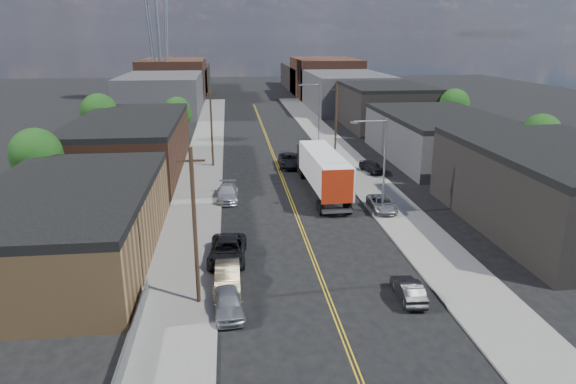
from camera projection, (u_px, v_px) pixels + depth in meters
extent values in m
plane|color=black|center=(268.00, 142.00, 80.55)|extent=(260.00, 260.00, 0.00)
cube|color=gold|center=(277.00, 165.00, 66.30)|extent=(0.32, 120.00, 0.01)
cube|color=slate|center=(203.00, 166.00, 65.25)|extent=(5.00, 140.00, 0.15)
cube|color=slate|center=(349.00, 162.00, 67.31)|extent=(5.00, 140.00, 0.15)
cube|color=olive|center=(69.00, 227.00, 37.98)|extent=(12.00, 22.00, 5.00)
cube|color=black|center=(64.00, 191.00, 37.16)|extent=(12.00, 22.00, 0.60)
cube|color=#49291D|center=(131.00, 147.00, 62.52)|extent=(12.00, 26.00, 6.00)
cube|color=black|center=(129.00, 120.00, 61.55)|extent=(12.00, 26.00, 0.60)
cube|color=black|center=(559.00, 191.00, 43.99)|extent=(14.00, 22.00, 6.50)
cube|color=black|center=(566.00, 151.00, 42.95)|extent=(14.00, 22.00, 0.60)
cube|color=navy|center=(484.00, 190.00, 43.15)|extent=(0.30, 20.00, 0.80)
cube|color=#323234|center=(439.00, 139.00, 68.83)|extent=(14.00, 24.00, 5.50)
cube|color=black|center=(441.00, 116.00, 67.93)|extent=(14.00, 24.00, 0.60)
cube|color=black|center=(383.00, 107.00, 93.30)|extent=(14.00, 22.00, 7.00)
cube|color=black|center=(385.00, 86.00, 92.18)|extent=(14.00, 22.00, 0.60)
cube|color=#323234|center=(163.00, 93.00, 110.44)|extent=(16.00, 30.00, 8.00)
cube|color=#323234|center=(345.00, 91.00, 114.77)|extent=(16.00, 30.00, 8.00)
cube|color=#49291D|center=(174.00, 79.00, 133.88)|extent=(16.00, 26.00, 10.00)
cube|color=#49291D|center=(325.00, 78.00, 138.22)|extent=(16.00, 26.00, 10.00)
cube|color=black|center=(181.00, 79.00, 153.32)|extent=(16.00, 40.00, 7.00)
cube|color=black|center=(313.00, 77.00, 157.65)|extent=(16.00, 40.00, 7.00)
cylinder|color=gray|center=(159.00, 39.00, 121.23)|extent=(0.80, 0.80, 30.00)
cylinder|color=gray|center=(150.00, 40.00, 119.37)|extent=(1.94, 1.94, 29.98)
cylinder|color=gray|center=(165.00, 40.00, 119.75)|extent=(1.94, 1.94, 29.98)
cylinder|color=gray|center=(152.00, 39.00, 122.71)|extent=(1.94, 1.94, 29.98)
cylinder|color=gray|center=(167.00, 39.00, 123.09)|extent=(1.94, 1.94, 29.98)
cylinder|color=gray|center=(384.00, 168.00, 46.86)|extent=(0.18, 0.18, 9.00)
cylinder|color=gray|center=(371.00, 121.00, 45.43)|extent=(3.00, 0.12, 0.12)
cube|color=gray|center=(354.00, 123.00, 45.29)|extent=(0.60, 0.25, 0.18)
cylinder|color=gray|center=(319.00, 112.00, 80.09)|extent=(0.18, 0.18, 9.00)
cylinder|color=gray|center=(310.00, 84.00, 78.66)|extent=(3.00, 0.12, 0.12)
cube|color=gray|center=(300.00, 85.00, 78.53)|extent=(0.60, 0.25, 0.18)
cylinder|color=black|center=(195.00, 229.00, 30.71)|extent=(0.26, 0.26, 10.00)
cube|color=black|center=(191.00, 161.00, 29.47)|extent=(1.60, 0.12, 0.12)
cylinder|color=black|center=(212.00, 128.00, 63.95)|extent=(0.26, 0.26, 10.00)
cube|color=black|center=(210.00, 94.00, 62.71)|extent=(1.60, 0.12, 0.12)
cylinder|color=black|center=(336.00, 121.00, 68.57)|extent=(0.26, 0.26, 10.00)
cube|color=black|center=(337.00, 90.00, 67.33)|extent=(1.60, 0.12, 0.12)
cube|color=slate|center=(125.00, 361.00, 25.48)|extent=(0.02, 16.00, 1.20)
cube|color=slate|center=(124.00, 351.00, 25.30)|extent=(0.05, 16.00, 0.05)
cylinder|color=black|center=(41.00, 188.00, 48.84)|extent=(0.36, 0.36, 4.25)
sphere|color=#14330D|center=(36.00, 153.00, 47.84)|extent=(4.76, 4.76, 4.76)
sphere|color=#14330D|center=(45.00, 161.00, 48.44)|extent=(3.74, 3.74, 3.74)
sphere|color=#14330D|center=(30.00, 161.00, 47.58)|extent=(3.40, 3.40, 3.40)
cylinder|color=black|center=(102.00, 137.00, 72.54)|extent=(0.36, 0.36, 4.50)
sphere|color=#14330D|center=(99.00, 112.00, 71.48)|extent=(5.04, 5.04, 5.04)
sphere|color=#14330D|center=(105.00, 118.00, 72.09)|extent=(3.96, 3.96, 3.96)
sphere|color=#14330D|center=(95.00, 117.00, 71.23)|extent=(3.60, 3.60, 3.60)
cylinder|color=black|center=(178.00, 130.00, 80.38)|extent=(0.36, 0.36, 3.75)
sphere|color=#14330D|center=(177.00, 110.00, 79.50)|extent=(4.20, 4.20, 4.20)
sphere|color=#14330D|center=(181.00, 115.00, 80.07)|extent=(3.30, 3.30, 3.30)
sphere|color=#14330D|center=(174.00, 114.00, 79.22)|extent=(3.00, 3.00, 3.00)
cylinder|color=black|center=(537.00, 160.00, 60.42)|extent=(0.36, 0.36, 4.00)
sphere|color=#14330D|center=(541.00, 133.00, 59.48)|extent=(4.48, 4.48, 4.48)
sphere|color=#14330D|center=(544.00, 139.00, 60.06)|extent=(3.52, 3.52, 3.52)
sphere|color=#14330D|center=(539.00, 139.00, 59.21)|extent=(3.20, 3.20, 3.20)
cylinder|color=black|center=(452.00, 125.00, 83.17)|extent=(0.36, 0.36, 4.25)
sphere|color=#14330D|center=(454.00, 104.00, 82.17)|extent=(4.76, 4.76, 4.76)
sphere|color=#14330D|center=(457.00, 109.00, 82.77)|extent=(3.74, 3.74, 3.74)
sphere|color=#14330D|center=(452.00, 108.00, 81.91)|extent=(3.40, 3.40, 3.40)
cube|color=white|center=(324.00, 168.00, 52.84)|extent=(3.35, 13.67, 3.17)
cube|color=#A3240C|center=(338.00, 187.00, 46.39)|extent=(2.97, 0.21, 3.19)
cube|color=gray|center=(337.00, 211.00, 47.08)|extent=(2.81, 0.68, 0.25)
cube|color=black|center=(311.00, 160.00, 61.15)|extent=(2.94, 3.71, 3.51)
cylinder|color=black|center=(334.00, 207.00, 48.42)|extent=(2.98, 1.22, 1.13)
cylinder|color=black|center=(311.00, 170.00, 61.50)|extent=(2.86, 1.22, 1.13)
imported|color=#9EA2A3|center=(228.00, 302.00, 30.84)|extent=(2.16, 4.52, 1.49)
imported|color=#786D4E|center=(228.00, 277.00, 33.92)|extent=(1.65, 4.70, 1.55)
imported|color=black|center=(227.00, 250.00, 38.04)|extent=(3.06, 5.98, 1.62)
imported|color=#BABBBF|center=(227.00, 193.00, 52.00)|extent=(2.26, 5.23, 1.50)
imported|color=black|center=(408.00, 290.00, 32.51)|extent=(1.56, 4.03, 1.31)
imported|color=#939697|center=(382.00, 203.00, 48.61)|extent=(2.32, 4.81, 1.32)
imported|color=black|center=(372.00, 166.00, 62.07)|extent=(2.60, 4.46, 1.42)
imported|color=black|center=(290.00, 160.00, 65.14)|extent=(3.06, 6.06, 1.65)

